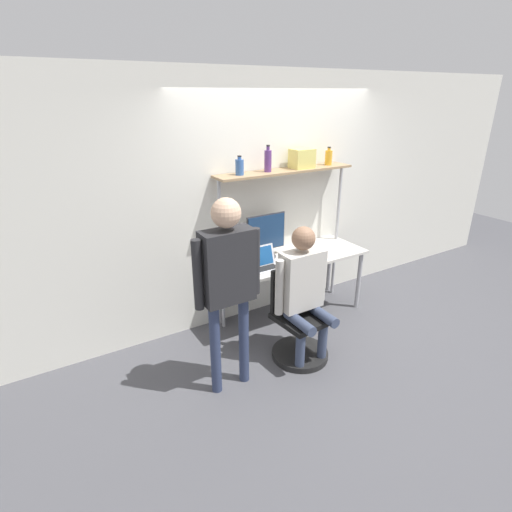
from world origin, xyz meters
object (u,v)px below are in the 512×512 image
at_px(monitor, 266,235).
at_px(office_chair, 298,331).
at_px(bottle_purple, 268,161).
at_px(person_standing, 228,273).
at_px(storage_box, 302,158).
at_px(bottle_amber, 329,157).
at_px(bottle_blue, 240,167).
at_px(laptop, 262,262).
at_px(cell_phone, 284,264).
at_px(person_seated, 304,285).

xyz_separation_m(monitor, office_chair, (-0.13, -0.81, -0.73)).
xyz_separation_m(office_chair, bottle_purple, (0.17, 0.85, 1.53)).
height_order(person_standing, storage_box, storage_box).
bearing_deg(bottle_purple, bottle_amber, -0.00).
relative_size(office_chair, bottle_blue, 4.81).
relative_size(laptop, cell_phone, 2.32).
bearing_deg(person_standing, bottle_amber, 27.06).
bearing_deg(person_standing, cell_phone, 30.83).
xyz_separation_m(laptop, bottle_amber, (1.05, 0.27, 0.96)).
height_order(monitor, bottle_purple, bottle_purple).
distance_m(office_chair, person_seated, 0.52).
height_order(bottle_purple, bottle_amber, bottle_purple).
xyz_separation_m(laptop, bottle_purple, (0.24, 0.27, 0.99)).
height_order(bottle_purple, bottle_blue, bottle_purple).
bearing_deg(bottle_blue, person_seated, -79.58).
xyz_separation_m(monitor, storage_box, (0.48, 0.04, 0.78)).
distance_m(monitor, bottle_blue, 0.82).
distance_m(office_chair, bottle_blue, 1.73).
distance_m(laptop, bottle_amber, 1.45).
relative_size(office_chair, bottle_amber, 4.55).
bearing_deg(bottle_purple, monitor, -134.40).
bearing_deg(office_chair, cell_phone, 70.50).
distance_m(person_seated, bottle_amber, 1.65).
bearing_deg(storage_box, laptop, -158.43).
bearing_deg(monitor, storage_box, 4.62).
bearing_deg(person_seated, cell_phone, 72.30).
height_order(laptop, bottle_purple, bottle_purple).
bearing_deg(storage_box, cell_phone, -142.44).
relative_size(person_seated, bottle_amber, 6.75).
distance_m(monitor, storage_box, 0.92).
relative_size(bottle_purple, bottle_amber, 1.35).
bearing_deg(bottle_amber, monitor, -177.42).
height_order(office_chair, bottle_purple, bottle_purple).
xyz_separation_m(cell_phone, storage_box, (0.43, 0.33, 1.03)).
distance_m(office_chair, storage_box, 1.84).
relative_size(bottle_blue, storage_box, 0.78).
xyz_separation_m(bottle_purple, storage_box, (0.44, -0.00, -0.01)).
bearing_deg(monitor, bottle_blue, 172.60).
bearing_deg(person_seated, office_chair, 94.36).
distance_m(monitor, laptop, 0.36).
distance_m(person_standing, bottle_purple, 1.49).
xyz_separation_m(person_seated, bottle_purple, (0.17, 0.90, 1.01)).
distance_m(cell_phone, office_chair, 0.73).
xyz_separation_m(person_standing, bottle_blue, (0.62, 0.91, 0.66)).
relative_size(person_seated, bottle_purple, 4.99).
distance_m(bottle_purple, bottle_blue, 0.34).
bearing_deg(bottle_amber, cell_phone, -157.84).
relative_size(person_standing, bottle_purple, 6.36).
distance_m(person_standing, bottle_blue, 1.28).
bearing_deg(bottle_blue, bottle_amber, 0.00).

